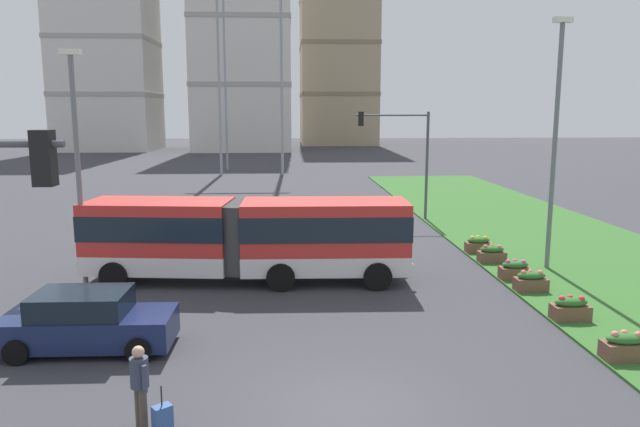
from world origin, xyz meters
TOP-DOWN VIEW (x-y plane):
  - ground_plane at (0.00, 0.00)m, footprint 260.00×260.00m
  - grass_median at (11.56, 10.00)m, footprint 10.00×70.00m
  - articulated_bus at (-2.71, 9.88)m, footprint 11.99×3.44m
  - car_black_sedan at (-6.04, 20.54)m, footprint 4.59×2.46m
  - car_navy_sedan at (-6.54, 3.57)m, footprint 4.42×2.07m
  - pedestrian_crossing at (-4.17, -0.60)m, footprint 0.39×0.48m
  - rolling_suitcase at (-3.72, -0.80)m, footprint 0.43×0.41m
  - flower_planter_0 at (7.16, 2.00)m, footprint 1.10×0.56m
  - flower_planter_1 at (7.16, 4.90)m, footprint 1.10×0.56m
  - flower_planter_2 at (7.16, 7.82)m, footprint 1.10×0.56m
  - flower_planter_3 at (7.16, 9.29)m, footprint 1.10×0.56m
  - flower_planter_4 at (7.16, 11.82)m, footprint 1.10×0.56m
  - flower_planter_5 at (7.16, 13.57)m, footprint 1.10×0.56m
  - traffic_light_far_right at (5.40, 22.00)m, footprint 4.21×0.28m
  - streetlight_left at (-8.50, 9.40)m, footprint 0.70×0.28m
  - streetlight_median at (9.06, 10.83)m, footprint 0.70×0.28m
  - apartment_tower_west at (-30.00, 88.69)m, footprint 14.96×14.58m
  - apartment_tower_westcentre at (-8.18, 87.02)m, footprint 15.55×14.94m
  - apartment_tower_centre at (8.66, 105.09)m, footprint 14.24×17.09m

SIDE VIEW (x-z plane):
  - ground_plane at x=0.00m, z-range 0.00..0.00m
  - grass_median at x=11.56m, z-range 0.00..0.08m
  - rolling_suitcase at x=-3.72m, z-range -0.17..0.80m
  - flower_planter_0 at x=7.16m, z-range 0.06..0.80m
  - flower_planter_1 at x=7.16m, z-range 0.06..0.80m
  - flower_planter_2 at x=7.16m, z-range 0.06..0.80m
  - flower_planter_3 at x=7.16m, z-range 0.06..0.80m
  - flower_planter_4 at x=7.16m, z-range 0.06..0.80m
  - flower_planter_5 at x=7.16m, z-range 0.06..0.80m
  - car_black_sedan at x=-6.04m, z-range -0.04..1.54m
  - car_navy_sedan at x=-6.54m, z-range -0.04..1.54m
  - pedestrian_crossing at x=-4.17m, z-range 0.13..1.87m
  - articulated_bus at x=-2.71m, z-range 0.15..3.15m
  - traffic_light_far_right at x=5.40m, z-range 1.17..7.38m
  - streetlight_left at x=-8.50m, z-range 0.44..8.73m
  - streetlight_median at x=9.06m, z-range 0.45..10.13m
  - apartment_tower_westcentre at x=-8.18m, z-range 0.02..39.75m
  - apartment_tower_west at x=-30.00m, z-range 0.02..42.48m
  - apartment_tower_centre at x=8.66m, z-range 0.02..45.21m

